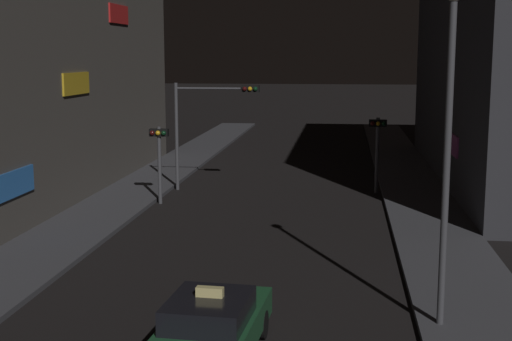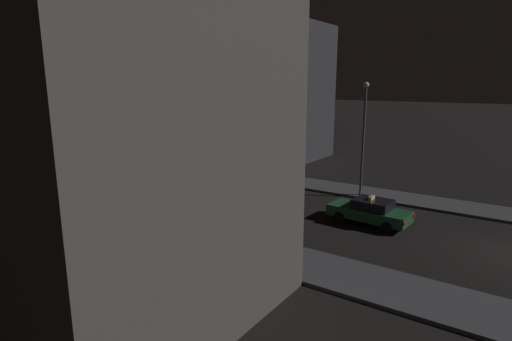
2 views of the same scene
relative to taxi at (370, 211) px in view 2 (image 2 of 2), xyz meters
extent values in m
cube|color=#424247|center=(-6.84, 20.64, -0.66)|extent=(3.02, 59.11, 0.16)
cube|color=#424247|center=(5.93, 20.64, -0.66)|extent=(3.02, 59.11, 0.16)
cube|color=#337FE5|center=(-8.31, 8.69, 1.27)|extent=(0.08, 2.80, 0.90)
cube|color=yellow|center=(-8.31, 14.62, 4.38)|extent=(0.08, 2.80, 0.90)
cube|color=red|center=(-8.31, 20.56, 7.50)|extent=(0.08, 2.80, 0.90)
cube|color=#333338|center=(13.43, 23.09, 5.94)|extent=(11.97, 24.67, 13.35)
cube|color=#D859B2|center=(7.40, 18.15, 1.67)|extent=(0.08, 2.80, 0.90)
cube|color=#1E512D|center=(0.00, 0.05, -0.12)|extent=(2.09, 4.51, 0.60)
cube|color=black|center=(-0.01, -0.15, 0.43)|extent=(1.71, 2.08, 0.50)
cube|color=red|center=(-0.89, -2.12, -0.02)|extent=(0.24, 0.08, 0.16)
cube|color=red|center=(0.60, -2.22, -0.02)|extent=(0.24, 0.08, 0.16)
cylinder|color=black|center=(-0.70, 1.46, -0.42)|extent=(0.26, 0.65, 0.64)
cylinder|color=black|center=(0.89, 1.36, -0.42)|extent=(0.26, 0.65, 0.64)
cylinder|color=black|center=(-0.89, -1.26, -0.42)|extent=(0.26, 0.65, 0.64)
cylinder|color=black|center=(0.71, -1.37, -0.42)|extent=(0.26, 0.65, 0.64)
cube|color=#F4E08C|center=(0.00, -0.05, 0.78)|extent=(0.57, 0.22, 0.20)
cylinder|color=#47474C|center=(-5.08, 18.61, 1.77)|extent=(0.16, 0.16, 5.01)
cylinder|color=#47474C|center=(-3.35, 18.61, 4.03)|extent=(3.47, 0.10, 0.10)
cube|color=black|center=(-1.61, 18.61, 4.03)|extent=(0.80, 0.28, 0.32)
sphere|color=#3F0C0C|center=(-1.86, 18.43, 4.03)|extent=(0.20, 0.20, 0.20)
sphere|color=yellow|center=(-1.61, 18.43, 4.03)|extent=(0.20, 0.20, 0.20)
sphere|color=#0C3319|center=(-1.36, 18.43, 4.03)|extent=(0.20, 0.20, 0.20)
cylinder|color=#47474C|center=(-5.08, 15.41, 0.91)|extent=(0.16, 0.16, 3.30)
cube|color=black|center=(-5.08, 15.41, 2.31)|extent=(0.80, 0.28, 0.32)
sphere|color=#3F0C0C|center=(-5.33, 15.23, 2.31)|extent=(0.20, 0.20, 0.20)
sphere|color=yellow|center=(-5.08, 15.23, 2.31)|extent=(0.20, 0.20, 0.20)
sphere|color=#0C3319|center=(-4.83, 15.23, 2.31)|extent=(0.20, 0.20, 0.20)
cylinder|color=#47474C|center=(4.17, 18.92, 1.00)|extent=(0.16, 0.16, 3.47)
cube|color=black|center=(4.17, 18.92, 2.49)|extent=(0.80, 0.28, 0.32)
sphere|color=#3F0C0C|center=(3.93, 18.74, 2.49)|extent=(0.20, 0.20, 0.20)
sphere|color=yellow|center=(4.17, 18.74, 2.49)|extent=(0.20, 0.20, 0.20)
sphere|color=#0C3319|center=(4.42, 18.74, 2.49)|extent=(0.20, 0.20, 0.20)
cylinder|color=#47474C|center=(-6.51, 1.84, 1.26)|extent=(0.10, 0.10, 3.67)
cylinder|color=red|center=(-6.51, 1.82, 2.94)|extent=(0.59, 0.03, 0.59)
cylinder|color=red|center=(-6.51, 1.82, 2.27)|extent=(0.57, 0.03, 0.57)
cylinder|color=#47474C|center=(4.92, 2.34, 3.04)|extent=(0.16, 0.16, 7.25)
sphere|color=#EAE5C6|center=(4.92, 2.34, 6.85)|extent=(0.37, 0.37, 0.37)
camera|label=1|loc=(2.63, -13.73, 5.54)|focal=50.08mm
camera|label=2|loc=(-21.40, -6.94, 7.04)|focal=28.49mm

